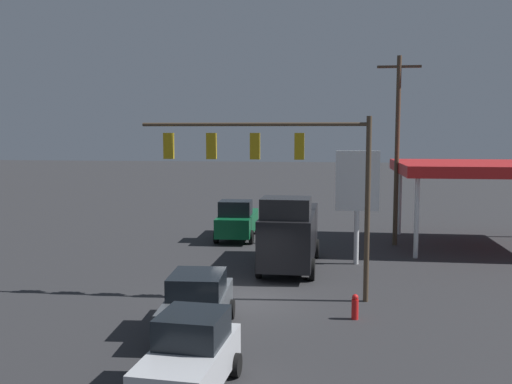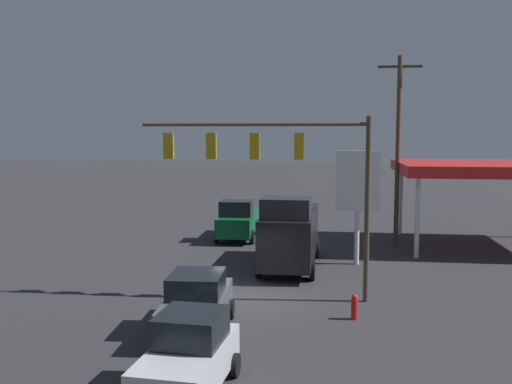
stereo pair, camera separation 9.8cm
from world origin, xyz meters
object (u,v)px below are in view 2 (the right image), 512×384
object	(u,v)px
delivery_truck	(290,233)
sedan_waiting	(197,303)
utility_pole	(398,147)
pickup_parked	(238,220)
traffic_signal_assembly	(274,160)
fire_hydrant	(355,307)
price_sign	(358,186)
hatchback_crossing	(188,356)

from	to	relation	value
delivery_truck	sedan_waiting	distance (m)	9.35
utility_pole	pickup_parked	distance (m)	10.26
traffic_signal_assembly	pickup_parked	bearing A→B (deg)	-74.43
traffic_signal_assembly	delivery_truck	xyz separation A→B (m)	(-0.28, -4.92, -3.65)
traffic_signal_assembly	sedan_waiting	world-z (taller)	traffic_signal_assembly
fire_hydrant	utility_pole	bearing A→B (deg)	-102.12
price_sign	pickup_parked	size ratio (longest dim) A/B	1.05
utility_pole	fire_hydrant	world-z (taller)	utility_pole
hatchback_crossing	fire_hydrant	world-z (taller)	hatchback_crossing
utility_pole	pickup_parked	world-z (taller)	utility_pole
traffic_signal_assembly	sedan_waiting	bearing A→B (deg)	62.86
delivery_truck	hatchback_crossing	bearing A→B (deg)	-5.38
sedan_waiting	pickup_parked	distance (m)	16.10
price_sign	hatchback_crossing	xyz separation A→B (m)	(4.75, 14.49, -2.90)
price_sign	delivery_truck	distance (m)	4.02
price_sign	pickup_parked	xyz separation A→B (m)	(6.77, -5.80, -2.73)
fire_hydrant	pickup_parked	bearing A→B (deg)	-65.90
traffic_signal_assembly	hatchback_crossing	xyz separation A→B (m)	(1.31, 8.32, -4.39)
traffic_signal_assembly	price_sign	xyz separation A→B (m)	(-3.44, -6.17, -1.50)
pickup_parked	fire_hydrant	xyz separation A→B (m)	(-6.33, 14.14, -0.67)
price_sign	sedan_waiting	size ratio (longest dim) A/B	1.23
sedan_waiting	fire_hydrant	bearing A→B (deg)	107.61
delivery_truck	hatchback_crossing	size ratio (longest dim) A/B	1.75
utility_pole	delivery_truck	size ratio (longest dim) A/B	1.55
delivery_truck	sedan_waiting	world-z (taller)	delivery_truck
delivery_truck	sedan_waiting	xyz separation A→B (m)	(2.37, 9.01, -0.74)
delivery_truck	traffic_signal_assembly	bearing A→B (deg)	-1.80
traffic_signal_assembly	hatchback_crossing	world-z (taller)	traffic_signal_assembly
delivery_truck	pickup_parked	xyz separation A→B (m)	(3.61, -7.05, -0.58)
hatchback_crossing	pickup_parked	bearing A→B (deg)	-169.74
pickup_parked	fire_hydrant	world-z (taller)	pickup_parked
price_sign	sedan_waiting	bearing A→B (deg)	61.64
utility_pole	price_sign	distance (m)	5.87
utility_pole	price_sign	xyz separation A→B (m)	(2.43, 5.05, -1.74)
price_sign	traffic_signal_assembly	bearing A→B (deg)	60.84
price_sign	delivery_truck	bearing A→B (deg)	21.50
utility_pole	delivery_truck	xyz separation A→B (m)	(5.59, 6.29, -3.89)
hatchback_crossing	pickup_parked	distance (m)	20.39
sedan_waiting	utility_pole	bearing A→B (deg)	149.53
price_sign	fire_hydrant	size ratio (longest dim) A/B	6.27
fire_hydrant	traffic_signal_assembly	bearing A→B (deg)	-36.05
price_sign	pickup_parked	distance (m)	9.33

